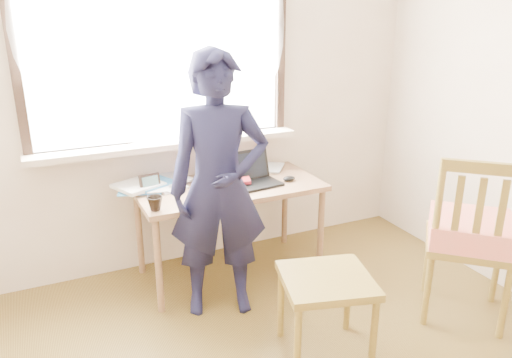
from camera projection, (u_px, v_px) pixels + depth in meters
name	position (u px, v px, depth m)	size (l,w,h in m)	color
room_shell	(335.00, 61.00, 1.80)	(3.52, 4.02, 2.61)	beige
desk	(229.00, 194.00, 3.42)	(1.25, 0.63, 0.67)	#866143
laptop	(253.00, 176.00, 3.41)	(0.34, 0.29, 0.22)	black
mug_white	(208.00, 174.00, 3.48)	(0.11, 0.11, 0.09)	white
mug_dark	(155.00, 203.00, 2.96)	(0.09, 0.09, 0.09)	black
mouse	(289.00, 179.00, 3.47)	(0.09, 0.06, 0.04)	black
desk_clutter	(158.00, 185.00, 3.33)	(0.79, 0.42, 0.04)	white
book_a	(157.00, 183.00, 3.40)	(0.21, 0.28, 0.03)	white
book_b	(259.00, 167.00, 3.75)	(0.18, 0.24, 0.02)	white
picture_frame	(150.00, 184.00, 3.26)	(0.14, 0.04, 0.11)	black
work_chair	(326.00, 289.00, 2.65)	(0.56, 0.55, 0.48)	olive
side_chair	(471.00, 233.00, 2.95)	(0.67, 0.67, 1.05)	olive
person	(219.00, 187.00, 2.95)	(0.59, 0.39, 1.62)	black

